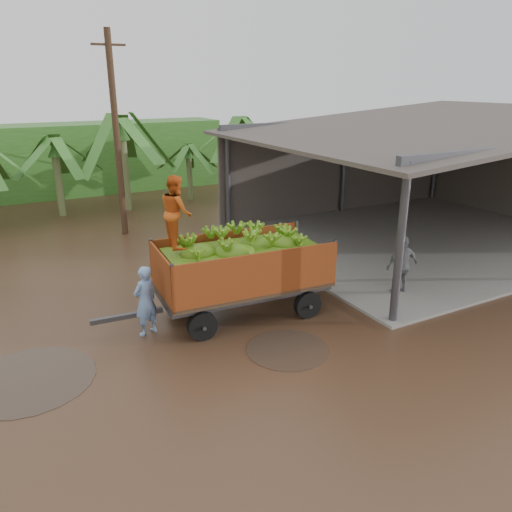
{
  "coord_description": "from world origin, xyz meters",
  "views": [
    {
      "loc": [
        -2.99,
        -11.86,
        5.65
      ],
      "look_at": [
        2.93,
        -0.96,
        1.3
      ],
      "focal_mm": 35.0,
      "sensor_mm": 36.0,
      "label": 1
    }
  ],
  "objects_px": {
    "man_blue": "(145,301)",
    "utility_pole": "(117,136)",
    "banana_trailer": "(240,266)",
    "man_grey": "(402,265)"
  },
  "relations": [
    {
      "from": "banana_trailer",
      "to": "man_grey",
      "type": "xyz_separation_m",
      "value": [
        4.46,
        -1.02,
        -0.43
      ]
    },
    {
      "from": "banana_trailer",
      "to": "utility_pole",
      "type": "xyz_separation_m",
      "value": [
        -0.77,
        8.54,
        2.46
      ]
    },
    {
      "from": "man_blue",
      "to": "man_grey",
      "type": "xyz_separation_m",
      "value": [
        6.89,
        -1.11,
        0.02
      ]
    },
    {
      "from": "man_blue",
      "to": "man_grey",
      "type": "relative_size",
      "value": 0.98
    },
    {
      "from": "man_blue",
      "to": "utility_pole",
      "type": "relative_size",
      "value": 0.23
    },
    {
      "from": "man_grey",
      "to": "utility_pole",
      "type": "xyz_separation_m",
      "value": [
        -5.23,
        9.57,
        2.9
      ]
    },
    {
      "from": "man_grey",
      "to": "utility_pole",
      "type": "height_order",
      "value": "utility_pole"
    },
    {
      "from": "man_blue",
      "to": "utility_pole",
      "type": "distance_m",
      "value": 9.1
    },
    {
      "from": "man_blue",
      "to": "man_grey",
      "type": "distance_m",
      "value": 6.98
    },
    {
      "from": "banana_trailer",
      "to": "man_blue",
      "type": "height_order",
      "value": "banana_trailer"
    }
  ]
}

